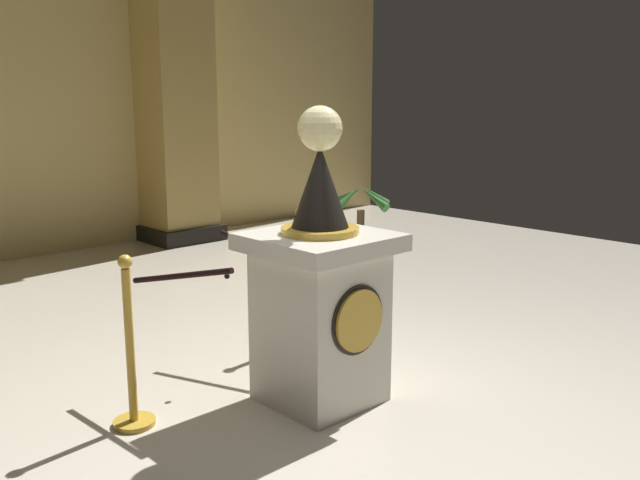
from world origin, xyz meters
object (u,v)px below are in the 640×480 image
pedestal_clock (320,293)px  stanchion_far (131,368)px  potted_palm_right (360,248)px  stanchion_near (301,296)px

pedestal_clock → stanchion_far: pedestal_clock is taller
pedestal_clock → stanchion_far: (-1.01, 0.48, -0.33)m
pedestal_clock → potted_palm_right: 3.06m
pedestal_clock → stanchion_far: size_ratio=1.80×
pedestal_clock → potted_palm_right: pedestal_clock is taller
stanchion_far → potted_palm_right: stanchion_far is taller
stanchion_far → potted_palm_right: bearing=22.9°
pedestal_clock → potted_palm_right: bearing=38.8°
stanchion_near → potted_palm_right: stanchion_near is taller
pedestal_clock → stanchion_near: pedestal_clock is taller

